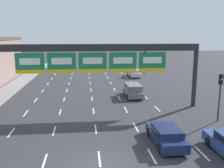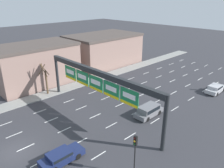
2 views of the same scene
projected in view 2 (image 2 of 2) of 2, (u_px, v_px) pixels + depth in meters
The scene contains 10 objects.
ground_plane at pixel (17, 152), 23.59m from camera, with size 220.00×220.00×0.00m, color #333338.
lane_dashes at pixel (108, 110), 32.25m from camera, with size 13.32×67.00×0.01m.
sign_gantry at pixel (97, 79), 28.98m from camera, with size 21.86×0.70×6.63m.
building_near at pixel (36, 64), 40.93m from camera, with size 8.75×14.93×7.57m.
building_far at pixel (103, 49), 53.28m from camera, with size 10.99×17.09×7.24m.
car_navy at pixel (61, 156), 21.87m from camera, with size 1.81×4.55×1.28m.
car_silver at pixel (215, 88), 38.03m from camera, with size 1.90×4.65×1.35m.
suv_grey at pixel (149, 110), 30.42m from camera, with size 1.92×4.46×1.56m.
traffic_light_mid_block at pixel (135, 147), 19.53m from camera, with size 0.30×0.35×4.20m.
tree_bare_second at pixel (46, 79), 36.37m from camera, with size 2.08×1.72×5.56m.
Camera 2 is at (20.99, -5.80, 15.56)m, focal length 35.00 mm.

